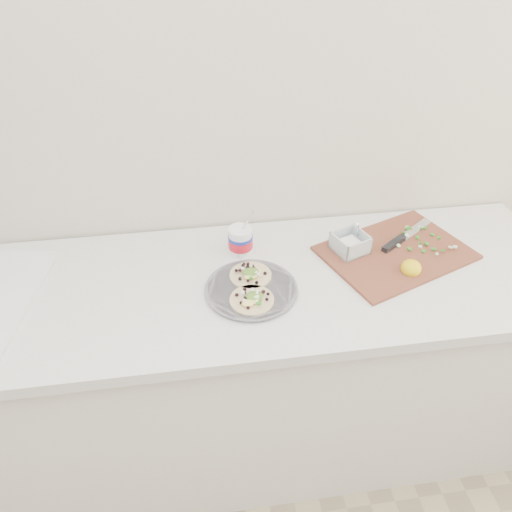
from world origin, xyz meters
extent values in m
cube|color=beige|center=(0.00, 1.73, 1.30)|extent=(3.50, 0.05, 2.60)
cube|color=silver|center=(0.00, 1.43, 0.43)|extent=(2.40, 0.62, 0.86)
cube|color=silver|center=(0.00, 1.41, 0.88)|extent=(2.44, 0.66, 0.04)
cylinder|color=slate|center=(0.16, 1.36, 0.91)|extent=(0.28, 0.28, 0.01)
cylinder|color=slate|center=(0.16, 1.36, 0.91)|extent=(0.29, 0.29, 0.00)
cylinder|color=white|center=(0.15, 1.57, 0.95)|extent=(0.08, 0.08, 0.10)
cylinder|color=red|center=(0.15, 1.57, 0.95)|extent=(0.08, 0.08, 0.04)
cylinder|color=#192D99|center=(0.15, 1.57, 0.97)|extent=(0.08, 0.08, 0.01)
cube|color=brown|center=(0.68, 1.48, 0.91)|extent=(0.57, 0.48, 0.01)
cube|color=white|center=(0.52, 1.51, 0.93)|extent=(0.07, 0.07, 0.03)
ellipsoid|color=yellow|center=(0.69, 1.37, 0.93)|extent=(0.07, 0.07, 0.06)
cube|color=silver|center=(0.79, 1.59, 0.91)|extent=(0.16, 0.13, 0.00)
cube|color=black|center=(0.68, 1.51, 0.92)|extent=(0.11, 0.09, 0.02)
camera|label=1|loc=(0.01, 0.20, 1.94)|focal=35.00mm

